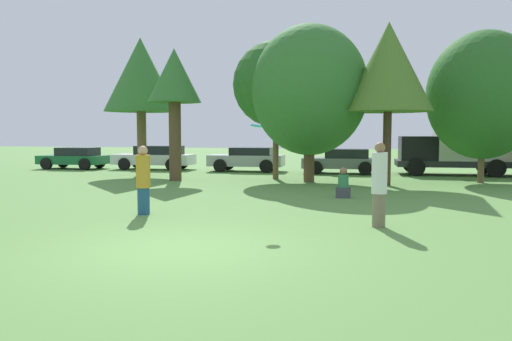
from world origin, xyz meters
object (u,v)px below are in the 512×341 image
object	(u,v)px
person_thrower	(143,180)
tree_4	(388,67)
parked_car_grey	(343,160)
delivery_truck_black	(457,151)
tree_1	(174,80)
tree_3	(310,90)
tree_5	(483,95)
bystander_sitting	(343,185)
tree_2	(276,84)
parked_car_green	(75,158)
parked_car_white	(155,157)
person_catcher	(379,184)
tree_0	(141,76)
frisbee	(256,126)
parked_car_silver	(248,159)

from	to	relation	value
person_thrower	tree_4	bearing A→B (deg)	59.23
parked_car_grey	delivery_truck_black	world-z (taller)	delivery_truck_black
person_thrower	tree_1	distance (m)	9.78
tree_3	tree_5	distance (m)	7.06
parked_car_grey	bystander_sitting	bearing A→B (deg)	91.78
tree_2	delivery_truck_black	distance (m)	9.72
parked_car_green	parked_car_white	world-z (taller)	parked_car_white
parked_car_green	person_catcher	bearing A→B (deg)	137.23
tree_0	parked_car_white	xyz separation A→B (m)	(-1.02, 3.60, -4.13)
tree_2	parked_car_white	xyz separation A→B (m)	(-7.86, 4.18, -3.48)
frisbee	tree_0	xyz separation A→B (m)	(-8.72, 11.36, 2.63)
tree_1	tree_3	size ratio (longest dim) A/B	0.87
tree_2	parked_car_grey	xyz separation A→B (m)	(2.64, 3.85, -3.53)
tree_2	parked_car_white	size ratio (longest dim) A/B	1.33
tree_1	tree_5	bearing A→B (deg)	10.10
tree_0	tree_3	world-z (taller)	tree_0
parked_car_grey	frisbee	bearing A→B (deg)	83.94
tree_0	tree_4	distance (m)	11.86
tree_1	parked_car_green	size ratio (longest dim) A/B	1.44
bystander_sitting	parked_car_silver	distance (m)	11.59
tree_4	parked_car_silver	size ratio (longest dim) A/B	1.55
tree_2	person_catcher	bearing A→B (deg)	-66.81
bystander_sitting	parked_car_grey	world-z (taller)	parked_car_grey
bystander_sitting	tree_2	bearing A→B (deg)	120.41
tree_4	tree_5	world-z (taller)	tree_4
tree_0	tree_3	distance (m)	8.71
person_thrower	parked_car_white	distance (m)	16.18
tree_1	tree_2	distance (m)	4.42
tree_2	delivery_truck_black	world-z (taller)	tree_2
person_catcher	tree_3	distance (m)	10.62
person_catcher	tree_0	bearing A→B (deg)	-41.88
tree_2	tree_3	xyz separation A→B (m)	(1.65, -1.03, -0.38)
person_catcher	parked_car_green	distance (m)	22.38
person_catcher	tree_1	world-z (taller)	tree_1
frisbee	tree_2	distance (m)	11.11
tree_3	tree_4	world-z (taller)	tree_3
parked_car_white	delivery_truck_black	size ratio (longest dim) A/B	0.79
person_thrower	parked_car_silver	distance (m)	14.65
tree_5	delivery_truck_black	world-z (taller)	tree_5
person_catcher	tree_3	xyz separation A→B (m)	(-2.98, 9.77, 2.88)
bystander_sitting	parked_car_white	world-z (taller)	parked_car_white
person_thrower	tree_1	xyz separation A→B (m)	(-2.92, 8.68, 3.43)
tree_0	tree_5	world-z (taller)	tree_0
delivery_truck_black	tree_5	bearing A→B (deg)	93.09
tree_1	delivery_truck_black	xyz separation A→B (m)	(12.15, 6.24, -3.11)
bystander_sitting	tree_3	world-z (taller)	tree_3
tree_3	parked_car_white	bearing A→B (deg)	151.26
person_thrower	tree_5	size ratio (longest dim) A/B	0.28
tree_0	tree_4	bearing A→B (deg)	-11.01
delivery_truck_black	person_thrower	bearing A→B (deg)	55.18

